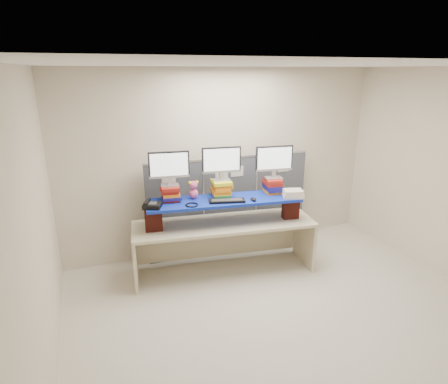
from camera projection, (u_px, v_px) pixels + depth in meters
name	position (u px, v px, depth m)	size (l,w,h in m)	color
room	(292.00, 202.00, 4.01)	(5.00, 4.00, 2.80)	beige
cubicle_partition	(230.00, 205.00, 5.78)	(2.60, 0.06, 1.53)	#3E4149
desk	(224.00, 233.00, 5.19)	(2.56, 1.06, 0.76)	beige
brick_pier_left	(154.00, 220.00, 4.84)	(0.22, 0.12, 0.30)	maroon
brick_pier_right	(291.00, 208.00, 5.25)	(0.22, 0.12, 0.30)	maroon
blue_board	(224.00, 200.00, 5.04)	(2.07, 0.52, 0.04)	#0C2698
book_stack_left	(170.00, 193.00, 4.96)	(0.29, 0.33, 0.20)	#9D1C11
book_stack_center	(221.00, 188.00, 5.11)	(0.29, 0.33, 0.23)	#217F42
book_stack_right	(273.00, 185.00, 5.27)	(0.28, 0.33, 0.21)	orange
monitor_left	(169.00, 167.00, 4.85)	(0.53, 0.18, 0.46)	#ACACB1
monitor_center	(221.00, 162.00, 4.99)	(0.53, 0.18, 0.46)	#ACACB1
monitor_right	(274.00, 160.00, 5.16)	(0.53, 0.18, 0.46)	#ACACB1
keyboard	(227.00, 201.00, 4.93)	(0.49, 0.27, 0.03)	black
mouse	(253.00, 199.00, 4.97)	(0.07, 0.12, 0.04)	black
desk_phone	(152.00, 205.00, 4.71)	(0.28, 0.27, 0.09)	black
headset	(192.00, 205.00, 4.79)	(0.17, 0.17, 0.02)	black
plush_toy	(194.00, 190.00, 5.02)	(0.15, 0.11, 0.25)	#E35685
binder_stack	(293.00, 194.00, 5.10)	(0.33, 0.30, 0.10)	beige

